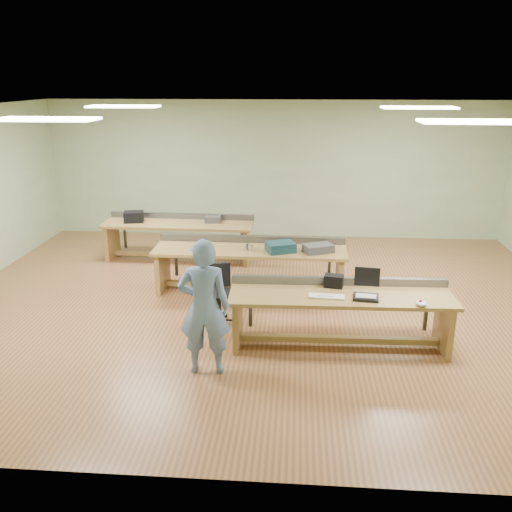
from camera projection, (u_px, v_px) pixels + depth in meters
name	position (u px, v px, depth m)	size (l,w,h in m)	color
floor	(262.00, 304.00, 8.65)	(10.00, 10.00, 0.00)	#916137
ceiling	(262.00, 110.00, 7.71)	(10.00, 10.00, 0.00)	silver
wall_back	(274.00, 170.00, 11.97)	(10.00, 0.04, 3.00)	#A0BA8D
wall_front	(230.00, 329.00, 4.40)	(10.00, 0.04, 3.00)	#A0BA8D
fluor_panels	(262.00, 112.00, 7.72)	(6.20, 3.50, 0.03)	white
workbench_front	(340.00, 307.00, 7.17)	(2.94, 0.85, 0.86)	olive
workbench_mid	(250.00, 259.00, 9.05)	(3.19, 0.87, 0.86)	olive
workbench_back	(179.00, 232.00, 10.63)	(2.94, 0.85, 0.86)	olive
person	(204.00, 307.00, 6.42)	(0.62, 0.41, 1.70)	#6386A2
laptop_base	(366.00, 297.00, 6.93)	(0.32, 0.26, 0.04)	black
laptop_screen	(367.00, 277.00, 6.97)	(0.32, 0.02, 0.25)	black
keyboard	(326.00, 297.00, 6.96)	(0.46, 0.15, 0.03)	beige
trackball_mouse	(421.00, 303.00, 6.71)	(0.14, 0.16, 0.07)	white
camera_bag	(334.00, 281.00, 7.30)	(0.25, 0.16, 0.17)	black
task_chair	(219.00, 302.00, 7.94)	(0.57, 0.57, 0.86)	black
parts_bin_teal	(281.00, 247.00, 8.79)	(0.44, 0.33, 0.15)	#12323C
parts_bin_grey	(318.00, 248.00, 8.77)	(0.46, 0.29, 0.13)	#3A3A3C
mug	(249.00, 247.00, 8.89)	(0.12, 0.12, 0.09)	#3A3A3C
drinks_can	(250.00, 248.00, 8.82)	(0.06, 0.06, 0.11)	silver
storage_box_back	(134.00, 217.00, 10.58)	(0.37, 0.26, 0.21)	black
tray_back	(213.00, 219.00, 10.57)	(0.30, 0.22, 0.12)	#3A3A3C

